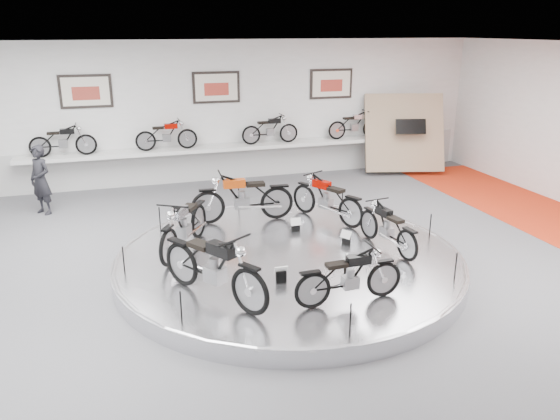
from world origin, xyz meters
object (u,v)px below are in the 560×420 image
object	(u,v)px
display_platform	(289,262)
bike_a	(327,198)
shelf	(220,148)
bike_c	(184,225)
bike_b	(243,197)
bike_f	(388,227)
bike_e	(349,276)
bike_d	(214,266)
visitor	(41,180)

from	to	relation	value
display_platform	bike_a	bearing A→B (deg)	48.93
shelf	bike_c	world-z (taller)	bike_c
display_platform	bike_b	xyz separation A→B (m)	(-0.39, 2.03, 0.70)
shelf	bike_f	bearing A→B (deg)	-74.62
bike_b	bike_f	xyz separation A→B (m)	(2.23, -2.33, -0.11)
bike_a	bike_f	xyz separation A→B (m)	(0.47, -1.88, -0.05)
bike_b	bike_c	size ratio (longest dim) A/B	1.07
bike_b	bike_c	xyz separation A→B (m)	(-1.43, -1.27, -0.03)
shelf	bike_f	world-z (taller)	bike_f
display_platform	bike_c	size ratio (longest dim) A/B	3.62
bike_c	bike_e	world-z (taller)	bike_c
bike_b	bike_d	bearing A→B (deg)	73.64
bike_a	visitor	world-z (taller)	visitor
bike_e	visitor	world-z (taller)	visitor
bike_c	visitor	size ratio (longest dim) A/B	1.05
shelf	bike_e	world-z (taller)	bike_e
shelf	bike_a	distance (m)	5.02
shelf	bike_c	size ratio (longest dim) A/B	6.22
shelf	bike_b	bearing A→B (deg)	-95.08
bike_c	bike_a	bearing A→B (deg)	135.30
display_platform	shelf	distance (m)	6.46
shelf	visitor	xyz separation A→B (m)	(-4.68, -1.56, -0.16)
bike_a	bike_b	bearing A→B (deg)	49.15
bike_b	bike_e	world-z (taller)	bike_b
display_platform	visitor	world-z (taller)	visitor
display_platform	bike_d	size ratio (longest dim) A/B	3.37
display_platform	bike_c	bearing A→B (deg)	157.48
shelf	bike_c	distance (m)	5.93
bike_a	bike_e	bearing A→B (deg)	136.97
bike_d	visitor	xyz separation A→B (m)	(-3.03, 6.17, -0.02)
display_platform	bike_a	xyz separation A→B (m)	(1.37, 1.57, 0.65)
bike_c	bike_b	bearing A→B (deg)	162.64
bike_c	bike_d	size ratio (longest dim) A/B	0.93
bike_b	bike_f	distance (m)	3.23
bike_b	bike_c	world-z (taller)	bike_b
display_platform	bike_c	world-z (taller)	bike_c
bike_e	bike_f	xyz separation A→B (m)	(1.56, 1.74, 0.01)
bike_c	visitor	world-z (taller)	visitor
bike_b	bike_e	xyz separation A→B (m)	(0.67, -4.07, -0.11)
display_platform	bike_f	distance (m)	1.96
bike_e	visitor	xyz separation A→B (m)	(-4.96, 6.88, 0.10)
bike_a	bike_c	world-z (taller)	bike_c
display_platform	shelf	size ratio (longest dim) A/B	0.58
bike_a	bike_d	distance (m)	4.18
bike_e	visitor	bearing A→B (deg)	124.20
bike_c	bike_e	size ratio (longest dim) A/B	1.18
bike_e	visitor	distance (m)	8.48
bike_c	bike_f	distance (m)	3.81
bike_b	bike_a	bearing A→B (deg)	169.69
shelf	bike_f	size ratio (longest dim) A/B	7.21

